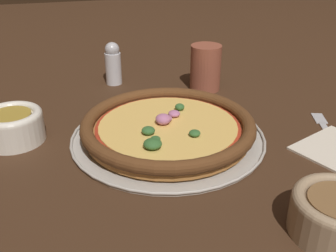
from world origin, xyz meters
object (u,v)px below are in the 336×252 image
object	(u,v)px
bowl_near	(13,125)
fork	(328,133)
pizza	(168,126)
drinking_cup	(206,68)
pizza_tray	(168,136)
pepper_shaker	(113,63)

from	to	relation	value
bowl_near	fork	world-z (taller)	bowl_near
pizza	drinking_cup	xyz separation A→B (m)	(0.15, 0.21, 0.03)
pizza_tray	bowl_near	size ratio (longest dim) A/B	3.27
pizza_tray	drinking_cup	xyz separation A→B (m)	(0.15, 0.21, 0.05)
pizza	pepper_shaker	xyz separation A→B (m)	(-0.05, 0.30, 0.03)
pizza	pizza_tray	bearing A→B (deg)	52.29
pizza_tray	fork	world-z (taller)	pizza_tray
pizza	drinking_cup	world-z (taller)	drinking_cup
pizza_tray	pepper_shaker	size ratio (longest dim) A/B	3.42
pizza	fork	world-z (taller)	pizza
pizza_tray	bowl_near	world-z (taller)	bowl_near
pizza_tray	pizza	world-z (taller)	pizza
bowl_near	pizza	bearing A→B (deg)	-13.79
drinking_cup	pepper_shaker	bearing A→B (deg)	155.82
pepper_shaker	pizza	bearing A→B (deg)	-79.83
bowl_near	pepper_shaker	world-z (taller)	pepper_shaker
fork	pepper_shaker	xyz separation A→B (m)	(-0.35, 0.36, 0.05)
pizza	drinking_cup	size ratio (longest dim) A/B	2.99
drinking_cup	fork	world-z (taller)	drinking_cup
pizza_tray	bowl_near	distance (m)	0.28
drinking_cup	pizza	bearing A→B (deg)	-124.65
drinking_cup	pepper_shaker	size ratio (longest dim) A/B	1.02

